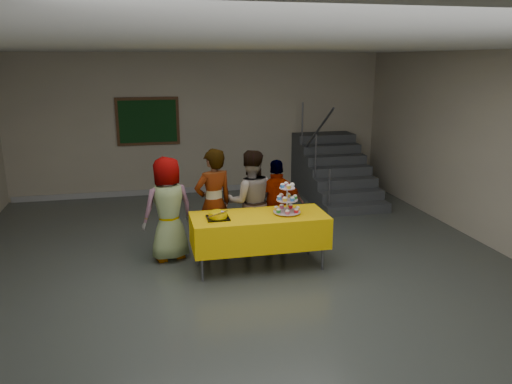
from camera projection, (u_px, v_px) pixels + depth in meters
room_shell at (248, 123)px, 5.88m from camera, size 10.00×10.04×3.02m
bake_table at (259, 230)px, 6.95m from camera, size 1.88×0.78×0.77m
cupcake_stand at (287, 202)px, 6.92m from camera, size 0.38×0.38×0.44m
bear_cake at (218, 214)px, 6.73m from camera, size 0.32×0.36×0.12m
schoolchild_a at (168, 209)px, 7.20m from camera, size 0.86×0.69×1.53m
schoolchild_b at (214, 204)px, 7.26m from camera, size 0.69×0.57×1.64m
schoolchild_c at (251, 202)px, 7.50m from camera, size 0.82×0.67×1.57m
schoolchild_d at (277, 206)px, 7.52m from camera, size 0.88×0.47×1.42m
staircase at (332, 173)px, 10.75m from camera, size 1.30×2.40×2.04m
noticeboard at (148, 121)px, 10.44m from camera, size 1.30×0.05×1.00m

